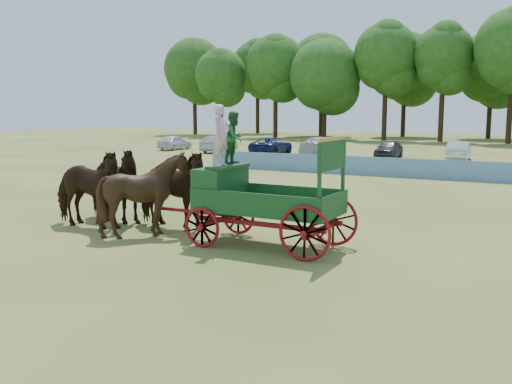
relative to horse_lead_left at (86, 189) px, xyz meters
name	(u,v)px	position (x,y,z in m)	size (l,w,h in m)	color
ground	(283,250)	(6.66, 0.37, -1.24)	(160.00, 160.00, 0.00)	#A7914B
horse_lead_left	(86,189)	(0.00, 0.00, 0.00)	(1.33, 2.93, 2.47)	black
horse_lead_right	(111,185)	(0.00, 1.10, 0.00)	(1.33, 2.93, 2.47)	black
horse_wheel_left	(147,194)	(2.40, 0.00, 0.00)	(2.00, 2.25, 2.48)	black
horse_wheel_right	(170,190)	(2.40, 1.10, 0.00)	(1.33, 2.93, 2.47)	black
farm_dray	(245,185)	(5.36, 0.56, 0.39)	(6.00, 2.00, 3.80)	maroon
sponsor_banner	(413,168)	(5.66, 18.37, -0.71)	(26.00, 0.08, 1.05)	#1C589B
parked_cars	(377,148)	(-0.02, 30.27, -0.51)	(38.30, 7.53, 1.59)	silver
treeline	(462,61)	(0.95, 60.29, 8.23)	(91.82, 22.54, 15.60)	#382314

